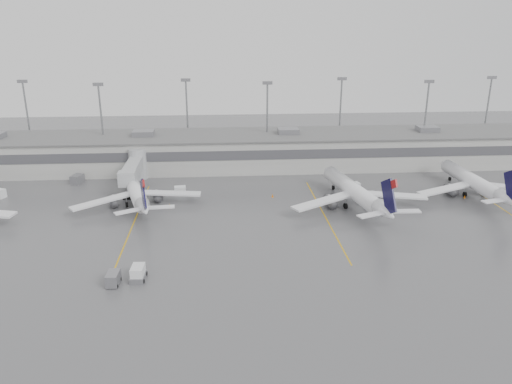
{
  "coord_description": "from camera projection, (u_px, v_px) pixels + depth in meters",
  "views": [
    {
      "loc": [
        -1.49,
        -61.21,
        34.61
      ],
      "look_at": [
        4.65,
        24.0,
        5.0
      ],
      "focal_mm": 35.0,
      "sensor_mm": 36.0,
      "label": 1
    }
  ],
  "objects": [
    {
      "name": "ground",
      "position": [
        235.0,
        283.0,
        69.13
      ],
      "size": [
        260.0,
        260.0,
        0.0
      ],
      "primitive_type": "plane",
      "color": "#575759",
      "rests_on": "ground"
    },
    {
      "name": "terminal",
      "position": [
        227.0,
        150.0,
        122.4
      ],
      "size": [
        152.0,
        17.0,
        9.45
      ],
      "color": "#A3A29E",
      "rests_on": "ground"
    },
    {
      "name": "light_masts",
      "position": [
        226.0,
        114.0,
        125.26
      ],
      "size": [
        142.4,
        8.0,
        20.6
      ],
      "color": "gray",
      "rests_on": "ground"
    },
    {
      "name": "jet_bridge_right",
      "position": [
        135.0,
        167.0,
        109.55
      ],
      "size": [
        4.0,
        17.2,
        7.0
      ],
      "color": "#9D9FA2",
      "rests_on": "ground"
    },
    {
      "name": "stand_markings",
      "position": [
        231.0,
        218.0,
        91.74
      ],
      "size": [
        105.25,
        40.0,
        0.01
      ],
      "color": "#D1990C",
      "rests_on": "ground"
    },
    {
      "name": "jet_mid_left",
      "position": [
        136.0,
        191.0,
        97.46
      ],
      "size": [
        24.18,
        27.5,
        9.14
      ],
      "rotation": [
        0.0,
        0.0,
        0.29
      ],
      "color": "white",
      "rests_on": "ground"
    },
    {
      "name": "jet_mid_right",
      "position": [
        355.0,
        192.0,
        96.4
      ],
      "size": [
        27.32,
        30.89,
        10.06
      ],
      "rotation": [
        0.0,
        0.0,
        0.18
      ],
      "color": "white",
      "rests_on": "ground"
    },
    {
      "name": "jet_far_right",
      "position": [
        475.0,
        182.0,
        102.52
      ],
      "size": [
        26.51,
        29.73,
        9.62
      ],
      "rotation": [
        0.0,
        0.0,
        0.03
      ],
      "color": "white",
      "rests_on": "ground"
    },
    {
      "name": "baggage_tug",
      "position": [
        138.0,
        274.0,
        69.9
      ],
      "size": [
        2.19,
        3.26,
        2.04
      ],
      "rotation": [
        0.0,
        0.0,
        -0.04
      ],
      "color": "white",
      "rests_on": "ground"
    },
    {
      "name": "baggage_cart",
      "position": [
        113.0,
        278.0,
        68.51
      ],
      "size": [
        1.72,
        2.86,
        1.8
      ],
      "rotation": [
        0.0,
        0.0,
        -0.04
      ],
      "color": "slate",
      "rests_on": "ground"
    },
    {
      "name": "gse_uld_b",
      "position": [
        180.0,
        190.0,
        104.19
      ],
      "size": [
        2.49,
        1.78,
        1.67
      ],
      "primitive_type": "cube",
      "rotation": [
        0.0,
        0.0,
        0.09
      ],
      "color": "white",
      "rests_on": "ground"
    },
    {
      "name": "gse_uld_c",
      "position": [
        353.0,
        187.0,
        105.99
      ],
      "size": [
        2.98,
        2.36,
        1.86
      ],
      "primitive_type": "cube",
      "rotation": [
        0.0,
        0.0,
        0.26
      ],
      "color": "white",
      "rests_on": "ground"
    },
    {
      "name": "gse_loader",
      "position": [
        77.0,
        179.0,
        110.93
      ],
      "size": [
        2.75,
        3.53,
        1.94
      ],
      "primitive_type": "cube",
      "rotation": [
        0.0,
        0.0,
        -0.29
      ],
      "color": "slate",
      "rests_on": "ground"
    },
    {
      "name": "cone_b",
      "position": [
        169.0,
        205.0,
        97.04
      ],
      "size": [
        0.45,
        0.45,
        0.71
      ],
      "primitive_type": "cone",
      "color": "orange",
      "rests_on": "ground"
    },
    {
      "name": "cone_c",
      "position": [
        273.0,
        196.0,
        102.48
      ],
      "size": [
        0.44,
        0.44,
        0.7
      ],
      "primitive_type": "cone",
      "color": "orange",
      "rests_on": "ground"
    },
    {
      "name": "cone_d",
      "position": [
        465.0,
        197.0,
        101.96
      ],
      "size": [
        0.4,
        0.4,
        0.63
      ],
      "primitive_type": "cone",
      "color": "orange",
      "rests_on": "ground"
    }
  ]
}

